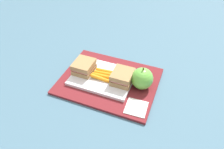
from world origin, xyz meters
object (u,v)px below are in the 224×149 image
Objects in this scene: apple at (142,78)px; carrot_sticks_bundle at (103,75)px; food_tray at (103,77)px; sandwich_half_left at (84,67)px; sandwich_half_right at (122,77)px; paper_napkin at (136,108)px.

carrot_sticks_bundle is at bearing -175.33° from apple.
food_tray is 2.88× the size of sandwich_half_left.
sandwich_half_left is at bearing 180.00° from sandwich_half_right.
apple is 0.11m from paper_napkin.
apple is at bearing 2.99° from sandwich_half_left.
sandwich_half_left is 0.23m from apple.
sandwich_half_right is 1.02× the size of carrot_sticks_bundle.
paper_napkin is at bearing -21.01° from sandwich_half_left.
carrot_sticks_bundle is (0.08, -0.00, -0.01)m from sandwich_half_left.
food_tray is at bearing -175.43° from apple.
sandwich_half_left is (-0.08, 0.00, 0.03)m from food_tray.
sandwich_half_left reaches higher than carrot_sticks_bundle.
paper_napkin is at bearing -83.24° from apple.
paper_napkin is (0.08, -0.09, -0.03)m from sandwich_half_right.
carrot_sticks_bundle is at bearing -179.79° from sandwich_half_right.
sandwich_half_left is 1.00× the size of sandwich_half_right.
apple is (0.23, 0.01, 0.01)m from sandwich_half_left.
apple reaches higher than carrot_sticks_bundle.
sandwich_half_right reaches higher than paper_napkin.
sandwich_half_right is 0.89× the size of apple.
sandwich_half_left and sandwich_half_right have the same top height.
apple reaches higher than paper_napkin.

